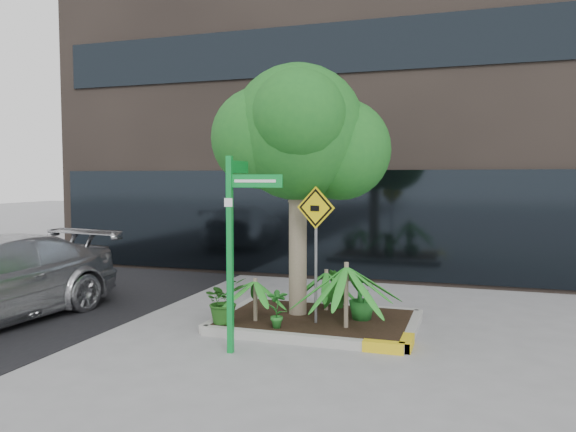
% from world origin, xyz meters
% --- Properties ---
extents(ground, '(80.00, 80.00, 0.00)m').
position_xyz_m(ground, '(0.00, 0.00, 0.00)').
color(ground, gray).
rests_on(ground, ground).
extents(building, '(18.00, 8.00, 15.00)m').
position_xyz_m(building, '(0.50, 8.50, 7.50)').
color(building, '#2D2621').
rests_on(building, ground).
extents(planter, '(3.35, 2.36, 0.15)m').
position_xyz_m(planter, '(0.23, 0.27, 0.10)').
color(planter, '#9E9E99').
rests_on(planter, ground).
extents(tree, '(3.01, 2.67, 4.51)m').
position_xyz_m(tree, '(-0.19, 0.46, 3.29)').
color(tree, gray).
rests_on(tree, ground).
extents(palm_front, '(1.18, 1.18, 1.31)m').
position_xyz_m(palm_front, '(0.81, -0.18, 1.13)').
color(palm_front, gray).
rests_on(palm_front, ground).
extents(palm_left, '(0.80, 0.80, 0.89)m').
position_xyz_m(palm_left, '(-0.71, -0.24, 0.81)').
color(palm_left, gray).
rests_on(palm_left, ground).
extents(palm_back, '(0.83, 0.83, 0.92)m').
position_xyz_m(palm_back, '(0.22, 0.85, 0.84)').
color(palm_back, gray).
rests_on(palm_back, ground).
extents(shrub_a, '(0.91, 0.91, 0.75)m').
position_xyz_m(shrub_a, '(-1.15, -0.53, 0.52)').
color(shrub_a, '#1F5217').
rests_on(shrub_a, planter).
extents(shrub_b, '(0.61, 0.61, 0.78)m').
position_xyz_m(shrub_b, '(0.95, 0.40, 0.54)').
color(shrub_b, '#1B5C1F').
rests_on(shrub_b, planter).
extents(shrub_c, '(0.43, 0.43, 0.64)m').
position_xyz_m(shrub_c, '(-0.21, -0.55, 0.47)').
color(shrub_c, '#237225').
rests_on(shrub_c, planter).
extents(shrub_d, '(0.52, 0.52, 0.72)m').
position_xyz_m(shrub_d, '(0.39, 1.05, 0.51)').
color(shrub_d, '#1F5719').
rests_on(shrub_d, planter).
extents(street_sign_post, '(0.84, 0.83, 2.83)m').
position_xyz_m(street_sign_post, '(-0.55, -1.44, 1.75)').
color(street_sign_post, '#0D8F32').
rests_on(street_sign_post, ground).
extents(cattle_sign, '(0.67, 0.19, 2.24)m').
position_xyz_m(cattle_sign, '(0.28, -0.07, 1.66)').
color(cattle_sign, slate).
rests_on(cattle_sign, ground).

